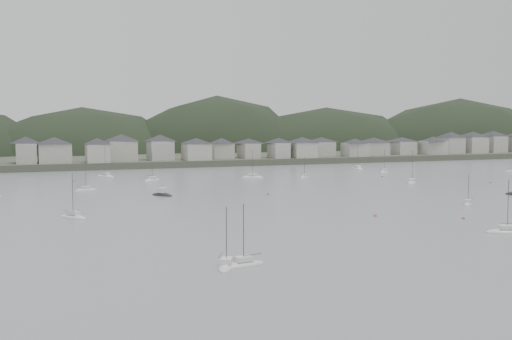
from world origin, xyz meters
name	(u,v)px	position (x,y,z in m)	size (l,w,h in m)	color
ground	(393,227)	(0.00, 0.00, 0.00)	(900.00, 900.00, 0.00)	slate
far_shore_land	(131,152)	(0.00, 295.00, 1.50)	(900.00, 250.00, 3.00)	#383D2D
forested_ridge	(147,175)	(4.83, 269.40, -11.28)	(851.55, 103.94, 102.57)	black
waterfront_town	(271,146)	(50.59, 183.34, 8.66)	(451.48, 28.46, 12.92)	#9C998E
sailboat_lead	(105,176)	(-37.72, 136.02, 0.17)	(7.46, 9.54, 12.78)	silver
moored_fleet	(248,192)	(-5.59, 67.14, 0.18)	(261.95, 163.70, 13.17)	silver
motor_launch_far	(162,195)	(-30.90, 69.18, 0.29)	(6.27, 7.80, 3.80)	black
mooring_buoys	(299,196)	(4.21, 52.79, 0.15)	(169.54, 119.66, 0.70)	#AC6039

